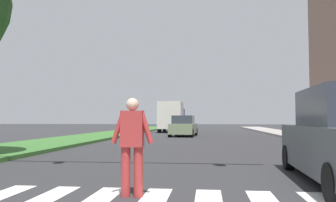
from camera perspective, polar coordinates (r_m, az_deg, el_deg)
ground_plane at (r=27.79m, az=4.70°, el=-5.78°), size 140.00×140.00×0.00m
median_strip at (r=27.05m, az=-11.26°, el=-5.65°), size 3.90×64.00×0.15m
sidewalk_right at (r=26.67m, az=21.53°, el=-5.53°), size 3.00×64.00×0.15m
pedestrian_performer at (r=6.00m, az=-5.93°, el=-6.74°), size 0.75×0.25×1.69m
sedan_midblock at (r=27.32m, az=2.59°, el=-4.24°), size 2.09×4.46×1.63m
truck_box_delivery at (r=36.19m, az=0.64°, el=-2.57°), size 2.40×6.20×3.10m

